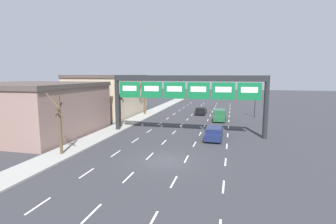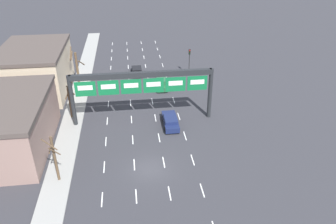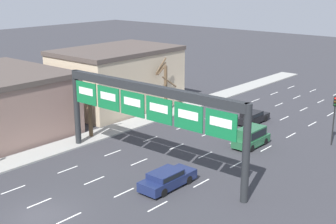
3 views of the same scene
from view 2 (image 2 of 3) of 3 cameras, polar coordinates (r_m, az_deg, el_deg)
ground_plane at (r=36.24m, az=-3.19°, el=-9.89°), size 220.00×220.00×0.00m
sidewalk_left at (r=37.04m, az=-18.51°, el=-10.52°), size 2.80×110.00×0.15m
lane_dashes at (r=47.49m, az=-4.48°, el=0.35°), size 10.02×67.00×0.01m
sign_gantry at (r=42.25m, az=-4.52°, el=4.96°), size 18.65×0.70×7.13m
building_far at (r=55.94m, az=-22.08°, el=6.86°), size 9.63×14.46×7.16m
suv_green at (r=53.64m, az=-1.19°, el=5.15°), size 1.81×4.14×1.83m
car_navy at (r=43.26m, az=0.43°, el=-1.53°), size 1.86×4.85×1.37m
car_black at (r=59.49m, az=-5.45°, el=7.18°), size 1.80×4.37×1.30m
traffic_light_near_gantry at (r=58.34m, az=3.75°, el=9.58°), size 0.30×0.35×4.69m
tree_bare_closest at (r=56.44m, az=-15.65°, el=7.81°), size 2.16×2.12×6.17m
tree_bare_second at (r=46.16m, az=-16.67°, el=2.00°), size 1.49×1.59×5.35m
tree_bare_third at (r=34.72m, az=-19.16°, el=-7.44°), size 1.50×1.33×5.50m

